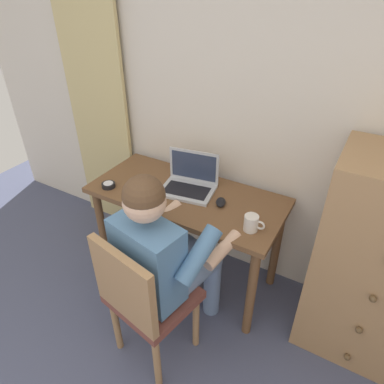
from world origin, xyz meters
The scene contains 10 objects.
wall_back centered at (0.00, 2.20, 1.25)m, with size 4.80×0.05×2.50m, color beige.
curtain_panel centered at (-1.21, 2.13, 1.14)m, with size 0.56×0.03×2.29m, color #CCB77A.
desk centered at (-0.25, 1.84, 0.63)m, with size 1.27×0.58×0.74m.
dresser centered at (0.92, 1.90, 0.62)m, with size 0.64×0.51×1.24m.
chair centered at (-0.12, 1.17, 0.50)m, with size 0.49×0.47×0.89m.
person_seated centered at (-0.08, 1.35, 0.69)m, with size 0.60×0.64×1.21m.
laptop centered at (-0.26, 1.90, 0.79)m, with size 0.38×0.30×0.24m.
computer_mouse centered at (0.00, 1.84, 0.75)m, with size 0.06×0.10×0.03m, color black.
desk_clock centered at (-0.73, 1.65, 0.75)m, with size 0.09×0.09×0.03m.
coffee_mug centered at (0.25, 1.70, 0.78)m, with size 0.12×0.08×0.09m.
Camera 1 is at (0.70, 0.27, 1.95)m, focal length 31.83 mm.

